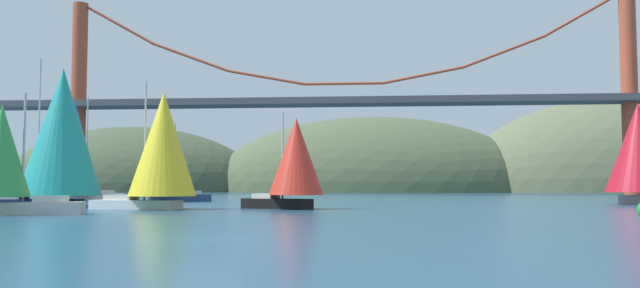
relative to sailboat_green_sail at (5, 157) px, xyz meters
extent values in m
plane|color=navy|center=(15.79, -14.87, -3.34)|extent=(360.00, 360.00, 0.00)
ellipsoid|color=#4C5B3D|center=(20.79, 120.13, -3.34)|extent=(80.11, 44.00, 36.16)
ellipsoid|color=#425138|center=(-39.21, 120.13, -3.34)|extent=(66.14, 44.00, 32.28)
ellipsoid|color=#5B6647|center=(75.79, 120.13, -3.34)|extent=(69.92, 44.00, 43.36)
cylinder|color=#A34228|center=(-34.23, 80.13, 14.73)|extent=(2.80, 2.80, 36.14)
cylinder|color=#A34228|center=(65.81, 80.13, 14.73)|extent=(2.80, 2.80, 36.14)
cube|color=#47474C|center=(15.79, 80.13, 13.41)|extent=(136.04, 6.00, 1.20)
cylinder|color=#A34228|center=(-27.09, 80.13, 28.78)|extent=(14.54, 0.50, 8.47)
cylinder|color=#A34228|center=(-12.80, 80.13, 22.09)|extent=(14.47, 0.50, 5.82)
cylinder|color=#A34228|center=(1.50, 80.13, 18.08)|extent=(14.38, 0.50, 3.17)
cylinder|color=#A34228|center=(15.79, 80.13, 16.74)|extent=(14.29, 0.50, 0.50)
cylinder|color=#A34228|center=(30.08, 80.13, 18.08)|extent=(14.38, 0.50, 3.17)
cylinder|color=#A34228|center=(44.37, 80.13, 22.09)|extent=(14.47, 0.50, 5.82)
cylinder|color=#A34228|center=(58.66, 80.13, 28.78)|extent=(14.54, 0.50, 8.47)
cube|color=#B7B2A8|center=(1.51, 0.42, -2.97)|extent=(5.88, 3.19, 0.75)
cube|color=beige|center=(2.48, 0.69, -2.42)|extent=(2.09, 1.76, 0.36)
cylinder|color=#B2B2B7|center=(0.97, 0.27, 0.60)|extent=(0.14, 0.14, 6.39)
cone|color=green|center=(-0.22, -0.06, 0.40)|extent=(4.09, 4.09, 5.39)
cube|color=white|center=(4.29, 9.36, -3.02)|extent=(6.74, 2.93, 0.65)
cube|color=beige|center=(3.13, 9.55, -2.51)|extent=(2.29, 1.74, 0.36)
cylinder|color=#B2B2B7|center=(4.93, 9.25, 1.60)|extent=(0.14, 0.14, 8.58)
cone|color=yellow|center=(6.35, 9.01, 1.34)|extent=(5.50, 5.50, 7.46)
cone|color=#B21423|center=(44.97, 24.05, 1.76)|extent=(8.37, 8.37, 8.03)
cube|color=navy|center=(1.25, 29.71, -2.97)|extent=(6.21, 4.44, 0.75)
cube|color=beige|center=(2.22, 30.25, -2.42)|extent=(2.34, 2.07, 0.36)
cylinder|color=#B2B2B7|center=(0.71, 29.42, 1.12)|extent=(0.14, 0.14, 7.44)
cone|color=orange|center=(-0.48, 28.77, 0.92)|extent=(6.21, 6.21, 6.44)
cube|color=black|center=(14.19, 11.19, -2.98)|extent=(5.65, 4.15, 0.73)
cube|color=beige|center=(13.31, 11.70, -2.43)|extent=(2.14, 1.91, 0.36)
cylinder|color=#B2B2B7|center=(14.68, 10.91, 0.56)|extent=(0.14, 0.14, 6.34)
cone|color=red|center=(15.76, 10.29, 0.45)|extent=(5.41, 5.41, 5.53)
cube|color=white|center=(-9.80, 33.04, -2.97)|extent=(5.03, 7.82, 0.74)
cube|color=beige|center=(-9.21, 34.30, -2.42)|extent=(2.37, 2.86, 0.36)
cylinder|color=#B2B2B7|center=(-10.14, 32.34, 2.78)|extent=(0.14, 0.14, 10.76)
cone|color=blue|center=(-10.86, 30.80, 2.56)|extent=(6.90, 6.90, 9.72)
cube|color=#191E4C|center=(-6.60, 14.08, -3.05)|extent=(8.68, 3.21, 0.60)
cube|color=beige|center=(-8.12, 13.95, -2.57)|extent=(2.87, 2.10, 0.36)
cylinder|color=#B2B2B7|center=(-5.75, 14.16, 2.97)|extent=(0.14, 0.14, 11.43)
cone|color=teal|center=(-3.89, 14.33, 2.74)|extent=(7.00, 7.00, 10.37)
camera|label=1|loc=(21.43, -35.50, -1.58)|focal=36.05mm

